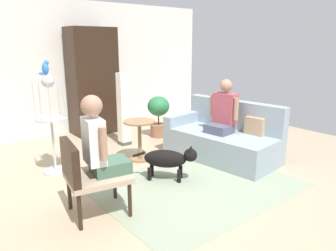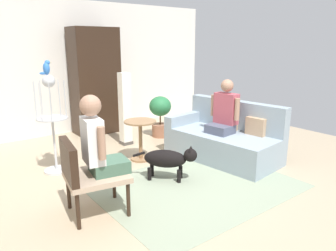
# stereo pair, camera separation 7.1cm
# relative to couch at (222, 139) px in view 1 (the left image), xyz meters

# --- Properties ---
(ground_plane) EXTENTS (8.10, 8.10, 0.00)m
(ground_plane) POSITION_rel_couch_xyz_m (-1.28, -0.29, -0.32)
(ground_plane) COLOR tan
(back_wall) EXTENTS (6.75, 0.12, 2.72)m
(back_wall) POSITION_rel_couch_xyz_m (-1.28, 3.15, 1.04)
(back_wall) COLOR silver
(back_wall) RESTS_ON ground
(area_rug) EXTENTS (2.56, 1.96, 0.01)m
(area_rug) POSITION_rel_couch_xyz_m (-1.12, -0.57, -0.32)
(area_rug) COLOR gray
(area_rug) RESTS_ON ground
(couch) EXTENTS (1.13, 1.92, 0.93)m
(couch) POSITION_rel_couch_xyz_m (0.00, 0.00, 0.00)
(couch) COLOR #8EA0AD
(couch) RESTS_ON ground
(armchair) EXTENTS (0.74, 0.69, 0.87)m
(armchair) POSITION_rel_couch_xyz_m (-2.58, -0.38, 0.20)
(armchair) COLOR black
(armchair) RESTS_ON ground
(person_on_couch) EXTENTS (0.45, 0.54, 0.86)m
(person_on_couch) POSITION_rel_couch_xyz_m (-0.03, -0.03, 0.48)
(person_on_couch) COLOR #4B5266
(person_on_armchair) EXTENTS (0.51, 0.50, 0.89)m
(person_on_armchair) POSITION_rel_couch_xyz_m (-2.43, -0.40, 0.51)
(person_on_armchair) COLOR #436550
(round_end_table) EXTENTS (0.52, 0.52, 0.66)m
(round_end_table) POSITION_rel_couch_xyz_m (-1.16, 0.74, 0.09)
(round_end_table) COLOR olive
(round_end_table) RESTS_ON ground
(dog) EXTENTS (0.66, 0.72, 0.51)m
(dog) POSITION_rel_couch_xyz_m (-1.29, -0.17, -0.01)
(dog) COLOR black
(dog) RESTS_ON ground
(bird_cage_stand) EXTENTS (0.44, 0.44, 1.44)m
(bird_cage_stand) POSITION_rel_couch_xyz_m (-2.44, 1.09, 0.48)
(bird_cage_stand) COLOR silver
(bird_cage_stand) RESTS_ON ground
(parrot) EXTENTS (0.17, 0.10, 0.20)m
(parrot) POSITION_rel_couch_xyz_m (-2.45, 1.09, 1.22)
(parrot) COLOR blue
(parrot) RESTS_ON bird_cage_stand
(potted_plant) EXTENTS (0.44, 0.44, 0.83)m
(potted_plant) POSITION_rel_couch_xyz_m (-0.11, 1.64, 0.18)
(potted_plant) COLOR #996047
(potted_plant) RESTS_ON ground
(column_lamp) EXTENTS (0.20, 0.20, 1.35)m
(column_lamp) POSITION_rel_couch_xyz_m (-0.93, 1.62, 0.35)
(column_lamp) COLOR #4C4742
(column_lamp) RESTS_ON ground
(armoire_cabinet) EXTENTS (0.94, 0.56, 2.18)m
(armoire_cabinet) POSITION_rel_couch_xyz_m (-0.98, 2.74, 0.77)
(armoire_cabinet) COLOR black
(armoire_cabinet) RESTS_ON ground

